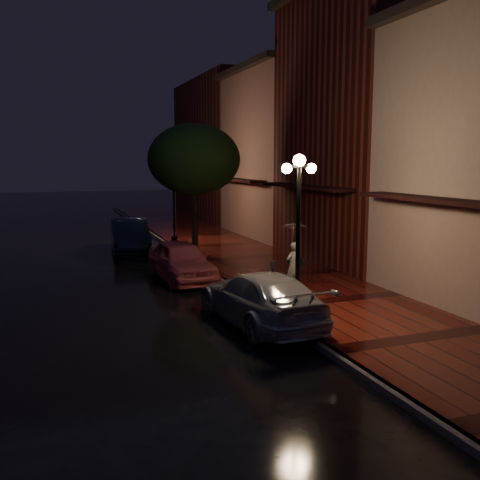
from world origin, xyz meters
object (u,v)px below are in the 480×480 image
object	(u,v)px
streetlamp_far	(174,194)
street_tree	(194,162)
navy_car	(130,235)
silver_car	(260,298)
woman_with_umbrella	(294,246)
pink_car	(181,261)
streetlamp_near	(298,226)
parking_meter	(273,279)

from	to	relation	value
streetlamp_far	street_tree	size ratio (longest dim) A/B	0.74
navy_car	silver_car	distance (m)	12.68
woman_with_umbrella	pink_car	bearing A→B (deg)	-66.61
street_tree	navy_car	distance (m)	4.77
pink_car	streetlamp_near	bearing A→B (deg)	-78.85
streetlamp_far	navy_car	world-z (taller)	streetlamp_far
streetlamp_near	navy_car	xyz separation A→B (m)	(-2.43, 12.87, -1.82)
navy_car	silver_car	bearing A→B (deg)	-78.43
streetlamp_near	streetlamp_far	distance (m)	14.00
streetlamp_near	parking_meter	size ratio (longest dim) A/B	3.22
streetlamp_far	street_tree	xyz separation A→B (m)	(0.26, -3.01, 1.64)
pink_car	parking_meter	size ratio (longest dim) A/B	3.16
street_tree	pink_car	bearing A→B (deg)	-111.00
streetlamp_near	woman_with_umbrella	xyz separation A→B (m)	(1.24, 2.78, -1.00)
streetlamp_near	pink_car	bearing A→B (deg)	104.94
street_tree	woman_with_umbrella	distance (m)	8.68
street_tree	silver_car	distance (m)	11.34
street_tree	silver_car	world-z (taller)	street_tree
streetlamp_near	pink_car	world-z (taller)	streetlamp_near
navy_car	silver_car	world-z (taller)	navy_car
pink_car	woman_with_umbrella	size ratio (longest dim) A/B	1.92
pink_car	woman_with_umbrella	world-z (taller)	woman_with_umbrella
streetlamp_far	silver_car	size ratio (longest dim) A/B	0.90
streetlamp_far	navy_car	bearing A→B (deg)	-155.12
parking_meter	streetlamp_near	bearing A→B (deg)	-69.78
streetlamp_far	navy_car	xyz separation A→B (m)	(-2.43, -1.13, -1.82)
silver_car	street_tree	bearing A→B (deg)	-100.97
streetlamp_far	parking_meter	bearing A→B (deg)	-90.89
parking_meter	silver_car	bearing A→B (deg)	-120.09
streetlamp_near	parking_meter	bearing A→B (deg)	99.78
streetlamp_far	woman_with_umbrella	size ratio (longest dim) A/B	1.96
street_tree	parking_meter	world-z (taller)	street_tree
streetlamp_far	streetlamp_near	bearing A→B (deg)	-90.00
street_tree	woman_with_umbrella	bearing A→B (deg)	-83.18
street_tree	pink_car	xyz separation A→B (m)	(-1.88, -4.90, -3.53)
silver_car	parking_meter	bearing A→B (deg)	-135.07
pink_car	parking_meter	bearing A→B (deg)	-77.67
navy_car	silver_car	size ratio (longest dim) A/B	0.98
streetlamp_far	silver_car	distance (m)	13.88
streetlamp_far	parking_meter	size ratio (longest dim) A/B	3.22
navy_car	pink_car	bearing A→B (deg)	-78.35
streetlamp_far	pink_car	size ratio (longest dim) A/B	1.02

